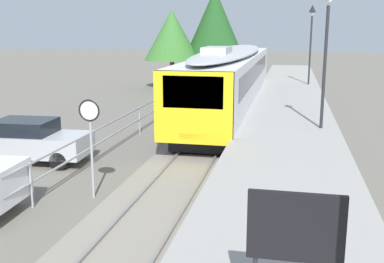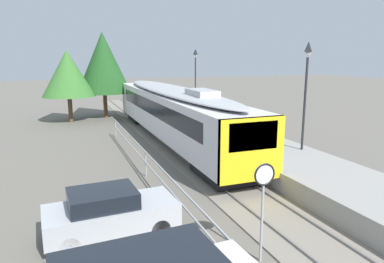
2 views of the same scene
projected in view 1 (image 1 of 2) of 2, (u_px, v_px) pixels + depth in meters
The scene contains 12 objects.
ground_plane at pixel (153, 130), 21.74m from camera, with size 160.00×160.00×0.00m, color #6B665B.
track_rails at pixel (215, 132), 21.12m from camera, with size 3.20×60.00×0.14m.
commuter_train at pixel (231, 75), 25.66m from camera, with size 2.82×20.74×3.74m.
station_platform at pixel (288, 126), 20.36m from camera, with size 3.90×60.00×0.90m, color #999691.
platform_lamp_mid_platform at pixel (327, 30), 17.04m from camera, with size 0.34×0.34×5.35m.
platform_lamp_far_end at pixel (311, 29), 31.20m from camera, with size 0.34×0.34×5.35m.
platform_notice_board at pixel (295, 232), 5.71m from camera, with size 1.20×0.08×1.80m.
speed_limit_sign at pixel (90, 124), 12.52m from camera, with size 0.61×0.10×2.81m.
carpark_fence at pixel (30, 175), 12.06m from camera, with size 0.06×36.06×1.25m.
parked_hatchback_silver at pixel (31, 140), 16.33m from camera, with size 4.09×1.98×1.53m.
tree_behind_carpark at pixel (172, 35), 36.15m from camera, with size 4.41×4.41×6.13m.
tree_behind_station_far at pixel (215, 24), 36.68m from camera, with size 4.89×4.89×7.79m.
Camera 1 is at (3.26, 1.62, 4.65)m, focal length 43.07 mm.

